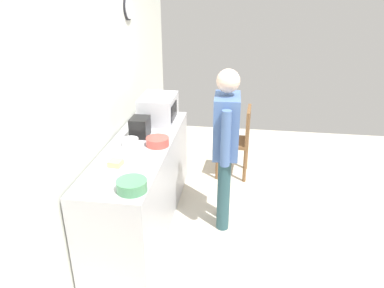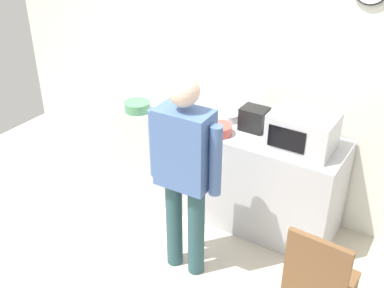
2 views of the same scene
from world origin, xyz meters
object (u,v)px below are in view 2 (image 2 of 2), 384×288
at_px(mixing_bowl, 218,130).
at_px(wooden_chair, 318,281).
at_px(sandwich_plate, 184,108).
at_px(cereal_bowl, 137,106).
at_px(toaster, 254,119).
at_px(microwave, 303,131).
at_px(salad_bowl, 229,117).
at_px(fork_utensil, 155,105).
at_px(person_standing, 185,166).
at_px(spoon_utensil, 155,100).

distance_m(mixing_bowl, wooden_chair, 1.49).
bearing_deg(sandwich_plate, wooden_chair, -31.47).
xyz_separation_m(cereal_bowl, toaster, (1.08, 0.24, 0.06)).
bearing_deg(microwave, salad_bowl, 170.32).
height_order(cereal_bowl, wooden_chair, cereal_bowl).
relative_size(microwave, salad_bowl, 3.11).
xyz_separation_m(fork_utensil, person_standing, (0.89, -0.85, 0.06)).
bearing_deg(wooden_chair, fork_utensil, 153.91).
distance_m(microwave, mixing_bowl, 0.70).
height_order(microwave, mixing_bowl, microwave).
height_order(cereal_bowl, person_standing, person_standing).
bearing_deg(cereal_bowl, spoon_utensil, 90.66).
height_order(salad_bowl, mixing_bowl, mixing_bowl).
height_order(sandwich_plate, fork_utensil, sandwich_plate).
relative_size(toaster, wooden_chair, 0.23).
bearing_deg(salad_bowl, microwave, -9.68).
xyz_separation_m(cereal_bowl, mixing_bowl, (0.86, -0.00, -0.00)).
bearing_deg(fork_utensil, person_standing, -43.82).
distance_m(toaster, wooden_chair, 1.49).
distance_m(salad_bowl, toaster, 0.26).
relative_size(cereal_bowl, spoon_utensil, 1.41).
bearing_deg(mixing_bowl, salad_bowl, 97.92).
relative_size(microwave, spoon_utensil, 2.94).
distance_m(cereal_bowl, person_standing, 1.16).
bearing_deg(salad_bowl, spoon_utensil, 179.02).
relative_size(mixing_bowl, toaster, 1.03).
height_order(fork_utensil, spoon_utensil, same).
xyz_separation_m(salad_bowl, person_standing, (0.13, -0.93, 0.03)).
distance_m(salad_bowl, spoon_utensil, 0.83).
relative_size(cereal_bowl, fork_utensil, 1.41).
bearing_deg(toaster, mixing_bowl, -132.51).
distance_m(sandwich_plate, person_standing, 1.10).
bearing_deg(person_standing, cereal_bowl, 145.05).
bearing_deg(person_standing, mixing_bowl, 97.86).
bearing_deg(mixing_bowl, microwave, 11.96).
height_order(sandwich_plate, wooden_chair, sandwich_plate).
height_order(toaster, person_standing, person_standing).
xyz_separation_m(cereal_bowl, wooden_chair, (2.05, -0.79, -0.43)).
bearing_deg(salad_bowl, mixing_bowl, -82.08).
bearing_deg(wooden_chair, microwave, 119.03).
relative_size(sandwich_plate, toaster, 1.27).
distance_m(mixing_bowl, person_standing, 0.67).
distance_m(fork_utensil, person_standing, 1.23).
xyz_separation_m(cereal_bowl, fork_utensil, (0.06, 0.19, -0.04)).
distance_m(salad_bowl, person_standing, 0.94).
height_order(spoon_utensil, wooden_chair, wooden_chair).
relative_size(salad_bowl, mixing_bowl, 0.71).
distance_m(sandwich_plate, wooden_chair, 2.03).
relative_size(toaster, fork_utensil, 1.29).
relative_size(salad_bowl, cereal_bowl, 0.67).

